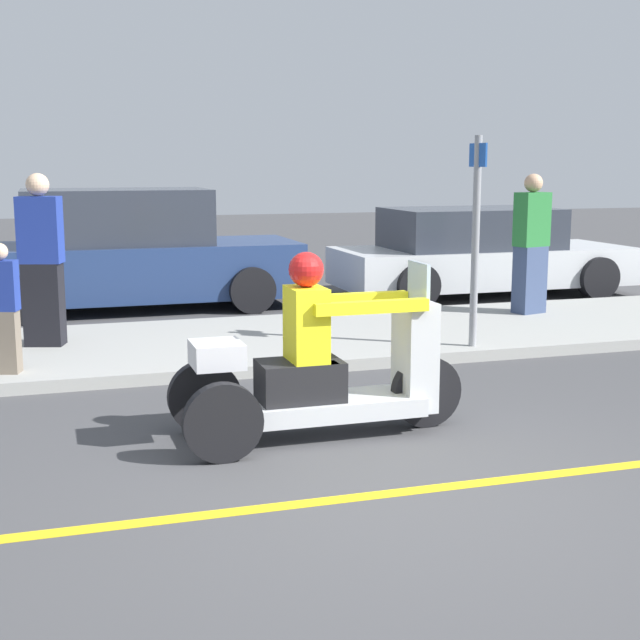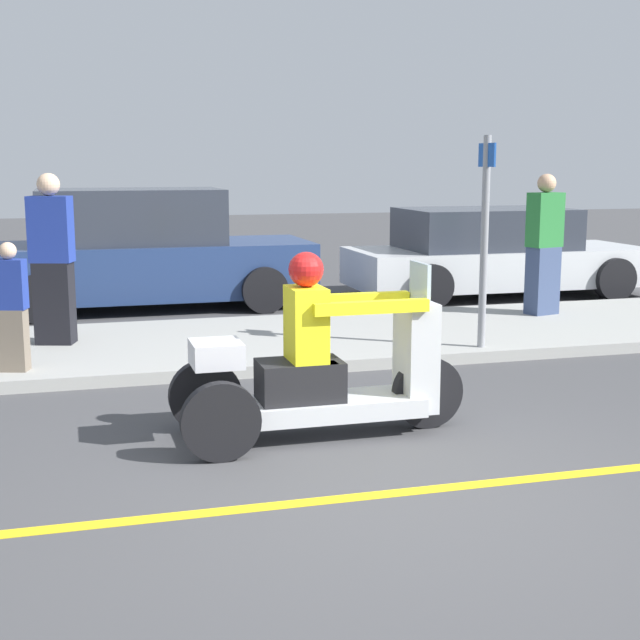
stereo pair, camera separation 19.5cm
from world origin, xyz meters
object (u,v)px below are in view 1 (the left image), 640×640
Objects in this scene: motorcycle_trike at (322,372)px; parked_car_lot_far at (129,254)px; spectator_mid_group at (42,263)px; parked_car_lot_left at (478,254)px; spectator_end_of_line at (3,311)px; street_sign at (476,233)px; spectator_by_tree at (531,247)px.

motorcycle_trike is 6.56m from parked_car_lot_far.
spectator_mid_group is 0.40× the size of parked_car_lot_left.
parked_car_lot_left reaches higher than spectator_end_of_line.
motorcycle_trike is 4.12m from spectator_mid_group.
street_sign reaches higher than parked_car_lot_far.
parked_car_lot_left is at bearing 22.10° from spectator_mid_group.
motorcycle_trike is at bearing -125.98° from parked_car_lot_left.
spectator_by_tree is 2.41m from parked_car_lot_left.
spectator_end_of_line is 0.55× the size of street_sign.
spectator_by_tree is at bearing -101.46° from parked_car_lot_left.
spectator_mid_group is 3.15m from parked_car_lot_far.
spectator_by_tree is at bearing 2.78° from spectator_mid_group.
parked_car_lot_far is at bearing 68.10° from spectator_mid_group.
spectator_mid_group is 1.31m from spectator_end_of_line.
motorcycle_trike reaches higher than spectator_end_of_line.
parked_car_lot_far reaches higher than motorcycle_trike.
motorcycle_trike is 1.86× the size of spectator_end_of_line.
parked_car_lot_far is (1.17, 2.92, -0.21)m from spectator_mid_group.
parked_car_lot_far is at bearing 96.91° from motorcycle_trike.
street_sign reaches higher than parked_car_lot_left.
spectator_by_tree is at bearing -28.55° from parked_car_lot_far.
parked_car_lot_far is 5.39m from street_sign.
street_sign reaches higher than spectator_by_tree.
spectator_end_of_line is at bearing 134.56° from motorcycle_trike.
parked_car_lot_far is at bearing 176.88° from parked_car_lot_left.
spectator_by_tree is 2.41m from street_sign.
spectator_by_tree is 0.81× the size of street_sign.
motorcycle_trike is 0.49× the size of parked_car_lot_left.
street_sign is (4.70, -0.18, 0.62)m from spectator_end_of_line.
spectator_mid_group is 6.01m from spectator_by_tree.
spectator_by_tree is at bearing 45.52° from street_sign.
spectator_end_of_line is 0.68× the size of spectator_by_tree.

